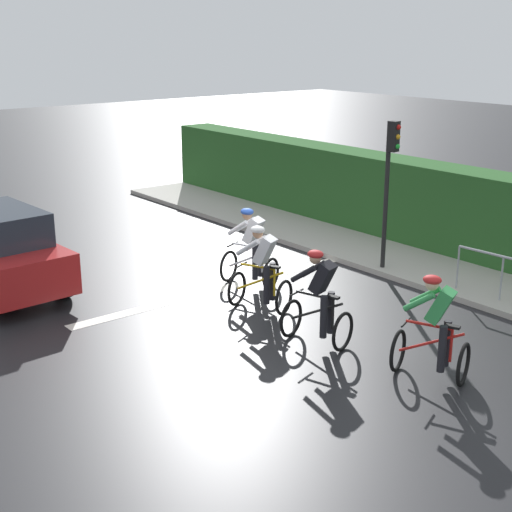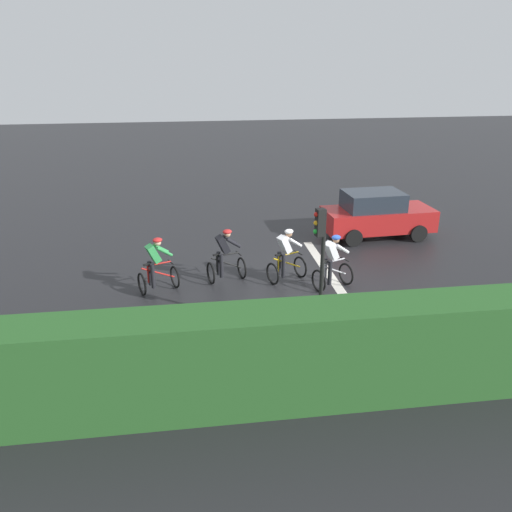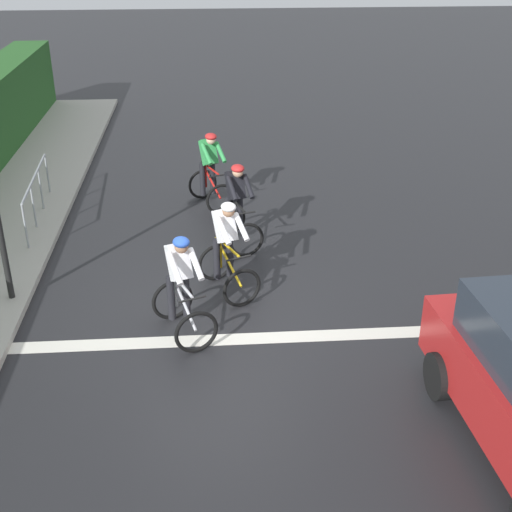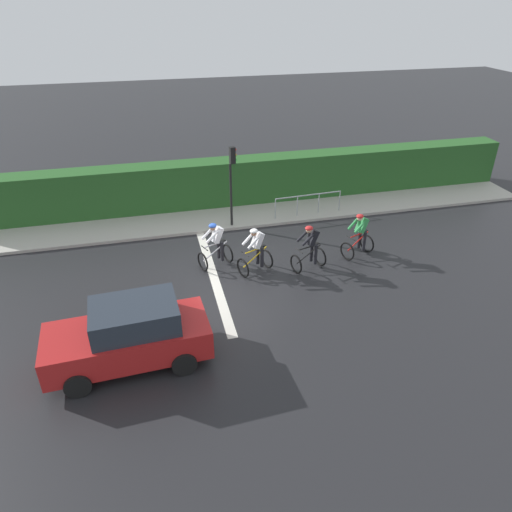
{
  "view_description": "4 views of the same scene",
  "coord_description": "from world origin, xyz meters",
  "px_view_note": "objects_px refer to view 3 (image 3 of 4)",
  "views": [
    {
      "loc": [
        8.46,
        11.01,
        5.11
      ],
      "look_at": [
        0.54,
        1.08,
        1.22
      ],
      "focal_mm": 51.36,
      "sensor_mm": 36.0,
      "label": 1
    },
    {
      "loc": [
        -14.33,
        3.79,
        6.63
      ],
      "look_at": [
        -0.87,
        1.89,
        1.29
      ],
      "focal_mm": 36.79,
      "sensor_mm": 36.0,
      "label": 2
    },
    {
      "loc": [
        -0.07,
        -9.28,
        5.75
      ],
      "look_at": [
        0.66,
        0.61,
        0.76
      ],
      "focal_mm": 47.72,
      "sensor_mm": 36.0,
      "label": 3
    },
    {
      "loc": [
        13.59,
        -2.47,
        8.53
      ],
      "look_at": [
        0.54,
        0.73,
        0.82
      ],
      "focal_mm": 32.94,
      "sensor_mm": 36.0,
      "label": 4
    }
  ],
  "objects_px": {
    "cyclist_fourth": "(182,288)",
    "cyclist_lead": "(210,171)",
    "pedestrian_railing_kerbside": "(36,188)",
    "cyclist_mid": "(227,249)",
    "cyclist_second": "(237,207)"
  },
  "relations": [
    {
      "from": "cyclist_fourth",
      "to": "cyclist_lead",
      "type": "bearing_deg",
      "value": 84.5
    },
    {
      "from": "cyclist_lead",
      "to": "cyclist_fourth",
      "type": "bearing_deg",
      "value": -95.5
    },
    {
      "from": "cyclist_lead",
      "to": "cyclist_second",
      "type": "bearing_deg",
      "value": -76.89
    },
    {
      "from": "cyclist_lead",
      "to": "pedestrian_railing_kerbside",
      "type": "relative_size",
      "value": 0.56
    },
    {
      "from": "cyclist_second",
      "to": "cyclist_fourth",
      "type": "height_order",
      "value": "same"
    },
    {
      "from": "cyclist_second",
      "to": "cyclist_fourth",
      "type": "relative_size",
      "value": 1.0
    },
    {
      "from": "cyclist_second",
      "to": "pedestrian_railing_kerbside",
      "type": "bearing_deg",
      "value": 161.41
    },
    {
      "from": "cyclist_mid",
      "to": "cyclist_fourth",
      "type": "bearing_deg",
      "value": -119.94
    },
    {
      "from": "cyclist_second",
      "to": "pedestrian_railing_kerbside",
      "type": "height_order",
      "value": "cyclist_second"
    },
    {
      "from": "pedestrian_railing_kerbside",
      "to": "cyclist_mid",
      "type": "bearing_deg",
      "value": -40.11
    },
    {
      "from": "pedestrian_railing_kerbside",
      "to": "cyclist_second",
      "type": "bearing_deg",
      "value": -18.59
    },
    {
      "from": "cyclist_lead",
      "to": "cyclist_fourth",
      "type": "distance_m",
      "value": 5.14
    },
    {
      "from": "cyclist_mid",
      "to": "pedestrian_railing_kerbside",
      "type": "relative_size",
      "value": 0.56
    },
    {
      "from": "cyclist_fourth",
      "to": "pedestrian_railing_kerbside",
      "type": "height_order",
      "value": "cyclist_fourth"
    },
    {
      "from": "cyclist_mid",
      "to": "pedestrian_railing_kerbside",
      "type": "height_order",
      "value": "cyclist_mid"
    }
  ]
}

